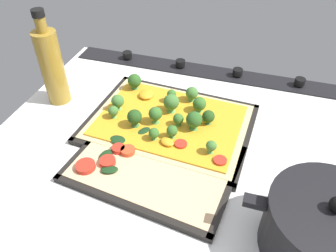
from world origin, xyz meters
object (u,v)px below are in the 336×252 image
(baking_tray_front, at_px, (169,125))
(veggie_pizza_back, at_px, (151,162))
(broccoli_pizza, at_px, (168,118))
(oil_bottle, at_px, (52,66))
(cooking_pot, at_px, (324,230))
(baking_tray_back, at_px, (155,165))

(baking_tray_front, relative_size, veggie_pizza_back, 1.20)
(broccoli_pizza, xyz_separation_m, oil_bottle, (0.30, -0.01, 0.08))
(cooking_pot, relative_size, oil_bottle, 1.07)
(baking_tray_back, distance_m, veggie_pizza_back, 0.01)
(broccoli_pizza, xyz_separation_m, cooking_pot, (-0.32, 0.23, 0.03))
(veggie_pizza_back, bearing_deg, baking_tray_back, -177.04)
(veggie_pizza_back, bearing_deg, oil_bottle, -26.07)
(broccoli_pizza, relative_size, veggie_pizza_back, 1.12)
(veggie_pizza_back, relative_size, cooking_pot, 1.28)
(oil_bottle, bearing_deg, veggie_pizza_back, 153.93)
(veggie_pizza_back, height_order, oil_bottle, oil_bottle)
(baking_tray_back, height_order, cooking_pot, cooking_pot)
(veggie_pizza_back, bearing_deg, baking_tray_front, -89.37)
(broccoli_pizza, distance_m, oil_bottle, 0.31)
(baking_tray_front, distance_m, baking_tray_back, 0.13)
(broccoli_pizza, height_order, cooking_pot, cooking_pot)
(baking_tray_front, bearing_deg, cooking_pot, 144.76)
(broccoli_pizza, distance_m, cooking_pot, 0.40)
(broccoli_pizza, bearing_deg, baking_tray_front, 134.82)
(baking_tray_back, bearing_deg, veggie_pizza_back, 2.96)
(cooking_pot, bearing_deg, oil_bottle, -21.25)
(baking_tray_front, relative_size, cooking_pot, 1.53)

